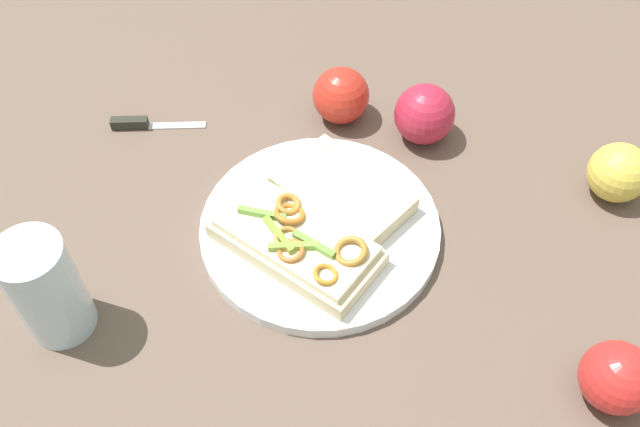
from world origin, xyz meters
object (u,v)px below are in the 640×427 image
object	(u,v)px
sandwich	(297,241)
apple_1	(617,378)
apple_3	(341,95)
bread_slice_side	(343,194)
apple_2	(618,173)
apple_4	(424,114)
knife	(143,124)
plate	(320,228)
drinking_glass	(46,289)

from	to	relation	value
sandwich	apple_1	bearing A→B (deg)	-171.41
apple_3	bread_slice_side	bearing A→B (deg)	-108.56
apple_2	apple_4	world-z (taller)	apple_4
knife	plate	bearing A→B (deg)	-38.77
bread_slice_side	apple_4	world-z (taller)	apple_4
plate	apple_1	size ratio (longest dim) A/B	3.89
apple_3	apple_4	distance (m)	0.11
sandwich	drinking_glass	bearing A→B (deg)	54.95
bread_slice_side	apple_2	xyz separation A→B (m)	(0.32, -0.08, 0.01)
bread_slice_side	apple_2	size ratio (longest dim) A/B	2.09
apple_1	drinking_glass	world-z (taller)	drinking_glass
apple_3	knife	world-z (taller)	apple_3
plate	apple_4	xyz separation A→B (m)	(0.17, 0.11, 0.03)
apple_2	apple_3	world-z (taller)	apple_3
sandwich	bread_slice_side	xyz separation A→B (m)	(0.07, 0.05, -0.00)
sandwich	knife	size ratio (longest dim) A/B	1.69
sandwich	apple_3	world-z (taller)	apple_3
drinking_glass	apple_4	bearing A→B (deg)	16.14
apple_3	knife	bearing A→B (deg)	166.17
plate	apple_4	size ratio (longest dim) A/B	3.58
bread_slice_side	apple_2	world-z (taller)	apple_2
sandwich	apple_4	distance (m)	0.25
apple_4	drinking_glass	bearing A→B (deg)	-163.86
apple_3	apple_1	bearing A→B (deg)	-75.29
plate	drinking_glass	xyz separation A→B (m)	(-0.29, -0.03, 0.06)
apple_4	plate	bearing A→B (deg)	-148.17
sandwich	apple_4	xyz separation A→B (m)	(0.21, 0.13, 0.01)
sandwich	apple_1	distance (m)	0.35
apple_1	knife	xyz separation A→B (m)	(-0.37, 0.51, -0.03)
apple_4	drinking_glass	size ratio (longest dim) A/B	0.60
apple_2	knife	world-z (taller)	apple_2
apple_1	apple_2	bearing A→B (deg)	56.63
plate	apple_3	xyz separation A→B (m)	(0.09, 0.18, 0.03)
bread_slice_side	drinking_glass	size ratio (longest dim) A/B	1.16
bread_slice_side	apple_3	world-z (taller)	apple_3
plate	apple_2	distance (m)	0.36
apple_3	apple_2	bearing A→B (deg)	-40.46
apple_1	drinking_glass	bearing A→B (deg)	153.44
bread_slice_side	drinking_glass	world-z (taller)	drinking_glass
apple_1	bread_slice_side	bearing A→B (deg)	119.25
sandwich	knife	distance (m)	0.30
knife	drinking_glass	bearing A→B (deg)	-99.36
drinking_glass	knife	bearing A→B (deg)	64.34
plate	apple_1	world-z (taller)	apple_1
plate	bread_slice_side	size ratio (longest dim) A/B	1.85
sandwich	apple_3	bearing A→B (deg)	-66.42
sandwich	apple_2	size ratio (longest dim) A/B	2.85
sandwich	apple_1	size ratio (longest dim) A/B	2.87
plate	knife	size ratio (longest dim) A/B	2.28
apple_1	apple_4	bearing A→B (deg)	94.58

